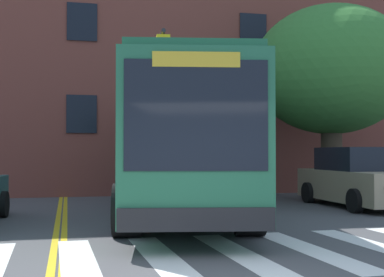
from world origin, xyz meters
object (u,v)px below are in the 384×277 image
at_px(traffic_light_overhead, 158,89).
at_px(street_tree_curbside_large, 331,71).
at_px(car_tan_far_lane, 358,179).
at_px(city_bus, 182,142).

distance_m(traffic_light_overhead, street_tree_curbside_large, 6.59).
bearing_deg(car_tan_far_lane, traffic_light_overhead, 171.84).
relative_size(city_bus, car_tan_far_lane, 2.41).
bearing_deg(street_tree_curbside_large, traffic_light_overhead, -166.48).
bearing_deg(street_tree_curbside_large, car_tan_far_lane, -99.19).
relative_size(car_tan_far_lane, traffic_light_overhead, 0.95).
height_order(traffic_light_overhead, street_tree_curbside_large, street_tree_curbside_large).
bearing_deg(street_tree_curbside_large, city_bus, -151.28).
distance_m(city_bus, car_tan_far_lane, 5.79).
bearing_deg(car_tan_far_lane, city_bus, -170.79).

